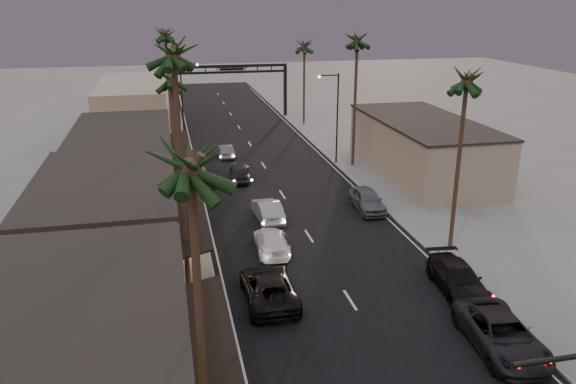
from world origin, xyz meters
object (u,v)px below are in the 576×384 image
curbside_near (501,334)px  palm_la (190,154)px  palm_ld (165,32)px  palm_rb (358,36)px  streetlight_right (335,111)px  palm_ra (468,74)px  curbside_black (458,279)px  palm_lc (171,73)px  oncoming_silver (268,210)px  palm_far (166,30)px  oncoming_pickup (269,287)px  arch (232,78)px  streetlight_left (184,95)px  palm_lb (173,48)px  palm_rc (304,42)px

curbside_near → palm_la: bearing=-158.3°
palm_ld → palm_rb: 20.42m
streetlight_right → palm_ld: (-15.52, 10.00, 7.09)m
streetlight_right → palm_ra: (1.68, -21.00, 6.11)m
palm_rb → curbside_black: bearing=-95.4°
palm_la → streetlight_right: bearing=66.7°
palm_lc → curbside_near: bearing=-58.5°
palm_la → curbside_near: 18.07m
palm_ld → palm_rb: size_ratio=1.00×
palm_lc → oncoming_silver: palm_lc is taller
oncoming_silver → curbside_near: bearing=110.3°
streetlight_right → palm_far: (-15.22, 33.00, 6.11)m
palm_far → oncoming_silver: (6.05, -46.37, -10.66)m
palm_rb → oncoming_pickup: size_ratio=2.44×
palm_la → palm_rb: bearing=63.8°
arch → palm_la: size_ratio=1.15×
streetlight_left → oncoming_pickup: size_ratio=1.55×
curbside_black → palm_ra: bearing=71.6°
palm_lc → palm_rb: bearing=24.9°
arch → streetlight_left: (-6.92, -12.00, -0.20)m
palm_la → palm_lb: palm_lb is taller
arch → palm_rc: (8.60, -6.00, 4.94)m
oncoming_silver → palm_lb: bearing=54.4°
streetlight_right → palm_ra: bearing=-85.4°
oncoming_silver → palm_rb: bearing=-133.5°
streetlight_left → palm_lb: palm_lb is taller
streetlight_right → palm_la: 39.68m
oncoming_pickup → arch: bearing=-94.4°
arch → palm_ra: bearing=-79.4°
oncoming_silver → arch: bearing=-95.6°
arch → oncoming_pickup: (-4.37, -50.06, -4.72)m
palm_lb → palm_ld: bearing=90.0°
palm_far → oncoming_pickup: 59.16m
palm_ra → palm_rb: size_ratio=0.93×
streetlight_right → curbside_near: size_ratio=1.50×
streetlight_right → curbside_near: (-1.49, -31.86, -4.50)m
palm_lb → palm_far: 56.03m
palm_lb → palm_rb: palm_lb is taller
palm_rc → curbside_black: (-2.40, -45.36, -9.67)m
arch → oncoming_silver: size_ratio=3.19×
oncoming_silver → streetlight_left: bearing=-82.2°
palm_la → palm_rc: (17.20, 55.00, -0.97)m
palm_rb → oncoming_pickup: 29.70m
palm_lb → oncoming_pickup: 13.43m
arch → streetlight_right: bearing=-74.5°
streetlight_right → palm_lc: size_ratio=0.74×
streetlight_left → arch: bearing=60.0°
palm_ld → curbside_near: 45.65m
streetlight_left → oncoming_pickup: (2.55, -38.07, -4.52)m
palm_far → palm_rc: bearing=-39.6°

